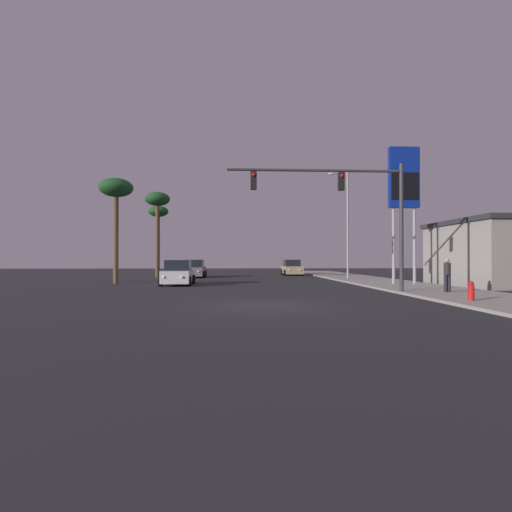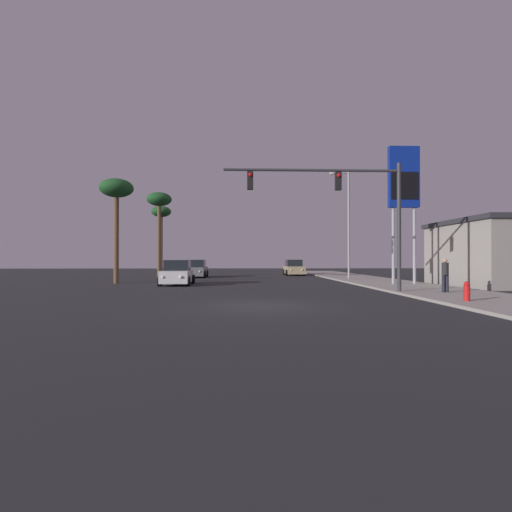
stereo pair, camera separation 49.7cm
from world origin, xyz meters
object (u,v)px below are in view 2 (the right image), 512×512
at_px(car_tan, 294,268).
at_px(fire_hydrant, 467,291).
at_px(palm_tree_far, 161,215).
at_px(car_grey, 196,269).
at_px(street_lamp, 347,219).
at_px(car_white, 177,274).
at_px(traffic_light_mast, 347,198).
at_px(palm_tree_near, 116,193).
at_px(palm_tree_mid, 159,204).
at_px(pedestrian_on_sidewalk, 445,274).
at_px(gas_station_sign, 404,185).

distance_m(car_tan, fire_hydrant, 27.64).
bearing_deg(palm_tree_far, fire_hydrant, -61.19).
distance_m(car_grey, street_lamp, 14.76).
bearing_deg(car_white, fire_hydrant, 135.82).
xyz_separation_m(car_white, traffic_light_mast, (9.65, -7.28, 4.05)).
bearing_deg(fire_hydrant, traffic_light_mast, 126.43).
relative_size(fire_hydrant, palm_tree_near, 0.10).
height_order(palm_tree_mid, palm_tree_near, palm_tree_mid).
bearing_deg(palm_tree_near, car_grey, 63.21).
xyz_separation_m(pedestrian_on_sidewalk, palm_tree_mid, (-17.96, 19.72, 6.09)).
distance_m(car_white, gas_station_sign, 16.14).
relative_size(car_tan, street_lamp, 0.48).
bearing_deg(traffic_light_mast, car_tan, 89.18).
bearing_deg(pedestrian_on_sidewalk, fire_hydrant, -107.03).
distance_m(car_tan, palm_tree_mid, 15.48).
distance_m(palm_tree_mid, palm_tree_near, 10.07).
xyz_separation_m(gas_station_sign, palm_tree_mid, (-18.59, 13.23, 0.51)).
height_order(car_white, traffic_light_mast, traffic_light_mast).
bearing_deg(street_lamp, gas_station_sign, -76.62).
distance_m(street_lamp, palm_tree_mid, 17.93).
relative_size(car_tan, fire_hydrant, 5.70).
distance_m(car_grey, palm_tree_far, 13.62).
bearing_deg(car_white, street_lamp, -157.68).
distance_m(gas_station_sign, palm_tree_near, 19.86).
bearing_deg(car_grey, pedestrian_on_sidewalk, 127.55).
height_order(car_grey, gas_station_sign, gas_station_sign).
xyz_separation_m(fire_hydrant, palm_tree_mid, (-16.74, 23.70, 6.64)).
distance_m(gas_station_sign, palm_tree_mid, 22.82).
xyz_separation_m(traffic_light_mast, fire_hydrant, (3.46, -4.68, -4.32)).
bearing_deg(car_tan, fire_hydrant, 95.27).
height_order(gas_station_sign, palm_tree_mid, gas_station_sign).
xyz_separation_m(traffic_light_mast, street_lamp, (3.55, 13.19, 0.31)).
distance_m(car_tan, car_white, 18.43).
bearing_deg(car_grey, gas_station_sign, 140.66).
bearing_deg(gas_station_sign, traffic_light_mast, -132.55).
bearing_deg(car_white, pedestrian_on_sidewalk, 149.08).
bearing_deg(fire_hydrant, street_lamp, 89.69).
relative_size(car_grey, palm_tree_near, 0.58).
relative_size(fire_hydrant, palm_tree_mid, 0.09).
bearing_deg(car_white, traffic_light_mast, 141.18).
height_order(car_tan, car_grey, same).
height_order(car_grey, fire_hydrant, car_grey).
bearing_deg(palm_tree_mid, car_grey, -11.42).
xyz_separation_m(pedestrian_on_sidewalk, palm_tree_far, (-19.75, 29.72, 6.07)).
height_order(gas_station_sign, pedestrian_on_sidewalk, gas_station_sign).
height_order(fire_hydrant, pedestrian_on_sidewalk, pedestrian_on_sidewalk).
height_order(traffic_light_mast, pedestrian_on_sidewalk, traffic_light_mast).
height_order(traffic_light_mast, gas_station_sign, gas_station_sign).
bearing_deg(palm_tree_mid, car_white, -72.81).
bearing_deg(pedestrian_on_sidewalk, palm_tree_far, 123.61).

